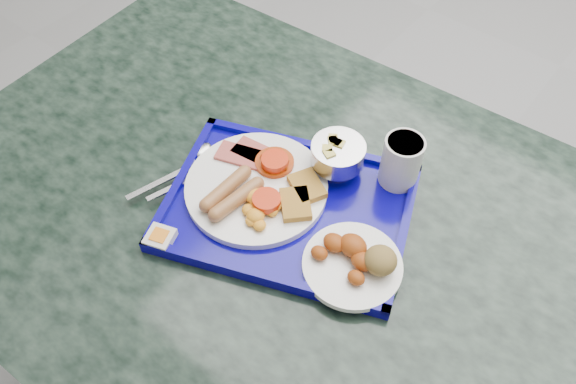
{
  "coord_description": "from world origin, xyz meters",
  "views": [
    {
      "loc": [
        0.29,
        -1.61,
        1.61
      ],
      "look_at": [
        -0.06,
        -1.17,
        0.89
      ],
      "focal_mm": 35.0,
      "sensor_mm": 36.0,
      "label": 1
    }
  ],
  "objects_px": {
    "bread_plate": "(357,261)",
    "juice_cup": "(401,160)",
    "main_plate": "(258,187)",
    "tray": "(288,208)",
    "fruit_bowl": "(338,154)",
    "table": "(289,280)"
  },
  "relations": [
    {
      "from": "tray",
      "to": "main_plate",
      "type": "distance_m",
      "value": 0.06
    },
    {
      "from": "table",
      "to": "fruit_bowl",
      "type": "distance_m",
      "value": 0.3
    },
    {
      "from": "main_plate",
      "to": "juice_cup",
      "type": "bearing_deg",
      "value": 45.72
    },
    {
      "from": "fruit_bowl",
      "to": "juice_cup",
      "type": "relative_size",
      "value": 1.0
    },
    {
      "from": "tray",
      "to": "juice_cup",
      "type": "xyz_separation_m",
      "value": [
        0.11,
        0.17,
        0.06
      ]
    },
    {
      "from": "main_plate",
      "to": "fruit_bowl",
      "type": "distance_m",
      "value": 0.15
    },
    {
      "from": "main_plate",
      "to": "tray",
      "type": "bearing_deg",
      "value": 6.88
    },
    {
      "from": "fruit_bowl",
      "to": "juice_cup",
      "type": "bearing_deg",
      "value": 27.91
    },
    {
      "from": "main_plate",
      "to": "bread_plate",
      "type": "relative_size",
      "value": 1.57
    },
    {
      "from": "table",
      "to": "fruit_bowl",
      "type": "xyz_separation_m",
      "value": [
        0.0,
        0.13,
        0.27
      ]
    },
    {
      "from": "bread_plate",
      "to": "juice_cup",
      "type": "relative_size",
      "value": 1.66
    },
    {
      "from": "main_plate",
      "to": "juice_cup",
      "type": "relative_size",
      "value": 2.6
    },
    {
      "from": "table",
      "to": "tray",
      "type": "distance_m",
      "value": 0.22
    },
    {
      "from": "tray",
      "to": "fruit_bowl",
      "type": "bearing_deg",
      "value": 82.51
    },
    {
      "from": "table",
      "to": "juice_cup",
      "type": "height_order",
      "value": "juice_cup"
    },
    {
      "from": "bread_plate",
      "to": "juice_cup",
      "type": "bearing_deg",
      "value": 103.13
    },
    {
      "from": "juice_cup",
      "to": "main_plate",
      "type": "bearing_deg",
      "value": -134.28
    },
    {
      "from": "tray",
      "to": "table",
      "type": "bearing_deg",
      "value": -46.81
    },
    {
      "from": "table",
      "to": "juice_cup",
      "type": "bearing_deg",
      "value": 60.7
    },
    {
      "from": "tray",
      "to": "juice_cup",
      "type": "height_order",
      "value": "juice_cup"
    },
    {
      "from": "juice_cup",
      "to": "bread_plate",
      "type": "bearing_deg",
      "value": -76.87
    },
    {
      "from": "table",
      "to": "main_plate",
      "type": "xyz_separation_m",
      "value": [
        -0.07,
        0.0,
        0.24
      ]
    }
  ]
}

